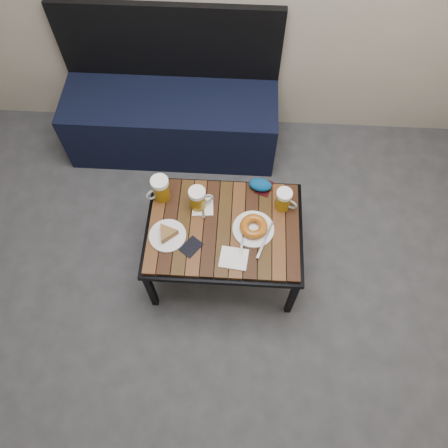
# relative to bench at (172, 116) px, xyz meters

# --- Properties ---
(ground) EXTENTS (4.00, 4.00, 0.00)m
(ground) POSITION_rel_bench_xyz_m (0.17, -1.76, -0.27)
(ground) COLOR #2D2D30
(ground) RESTS_ON ground
(room_shell) EXTENTS (4.00, 4.00, 4.00)m
(room_shell) POSITION_rel_bench_xyz_m (0.17, -1.26, 1.48)
(room_shell) COLOR gray
(room_shell) RESTS_ON ground
(bench) EXTENTS (1.40, 0.50, 0.95)m
(bench) POSITION_rel_bench_xyz_m (0.00, 0.00, 0.00)
(bench) COLOR black
(bench) RESTS_ON ground
(cafe_table) EXTENTS (0.84, 0.62, 0.47)m
(cafe_table) POSITION_rel_bench_xyz_m (0.41, -0.95, 0.16)
(cafe_table) COLOR black
(cafe_table) RESTS_ON ground
(beer_mug_left) EXTENTS (0.14, 0.13, 0.15)m
(beer_mug_left) POSITION_rel_bench_xyz_m (0.05, -0.78, 0.28)
(beer_mug_left) COLOR #8E640B
(beer_mug_left) RESTS_ON cafe_table
(beer_mug_centre) EXTENTS (0.14, 0.11, 0.14)m
(beer_mug_centre) POSITION_rel_bench_xyz_m (0.26, -0.83, 0.27)
(beer_mug_centre) COLOR #8E640B
(beer_mug_centre) RESTS_ON cafe_table
(beer_mug_right) EXTENTS (0.13, 0.11, 0.13)m
(beer_mug_right) POSITION_rel_bench_xyz_m (0.72, -0.81, 0.27)
(beer_mug_right) COLOR #8E640B
(beer_mug_right) RESTS_ON cafe_table
(plate_pie) EXTENTS (0.19, 0.19, 0.05)m
(plate_pie) POSITION_rel_bench_xyz_m (0.11, -1.02, 0.22)
(plate_pie) COLOR white
(plate_pie) RESTS_ON cafe_table
(plate_bagel) EXTENTS (0.22, 0.28, 0.06)m
(plate_bagel) POSITION_rel_bench_xyz_m (0.56, -0.96, 0.22)
(plate_bagel) COLOR white
(plate_bagel) RESTS_ON cafe_table
(napkin_left) EXTENTS (0.12, 0.15, 0.01)m
(napkin_left) POSITION_rel_bench_xyz_m (0.28, -0.83, 0.20)
(napkin_left) COLOR white
(napkin_left) RESTS_ON cafe_table
(napkin_right) EXTENTS (0.15, 0.13, 0.01)m
(napkin_right) POSITION_rel_bench_xyz_m (0.47, -1.13, 0.20)
(napkin_right) COLOR white
(napkin_right) RESTS_ON cafe_table
(passport_navy) EXTENTS (0.13, 0.13, 0.01)m
(passport_navy) POSITION_rel_bench_xyz_m (0.24, -1.08, 0.20)
(passport_navy) COLOR black
(passport_navy) RESTS_ON cafe_table
(passport_burgundy) EXTENTS (0.11, 0.13, 0.01)m
(passport_burgundy) POSITION_rel_bench_xyz_m (0.62, -0.69, 0.20)
(passport_burgundy) COLOR black
(passport_burgundy) RESTS_ON cafe_table
(knit_pouch) EXTENTS (0.14, 0.10, 0.06)m
(knit_pouch) POSITION_rel_bench_xyz_m (0.59, -0.69, 0.23)
(knit_pouch) COLOR navy
(knit_pouch) RESTS_ON cafe_table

